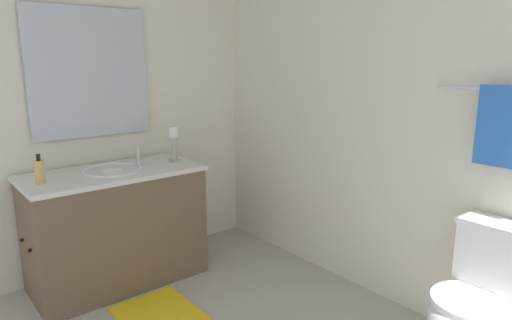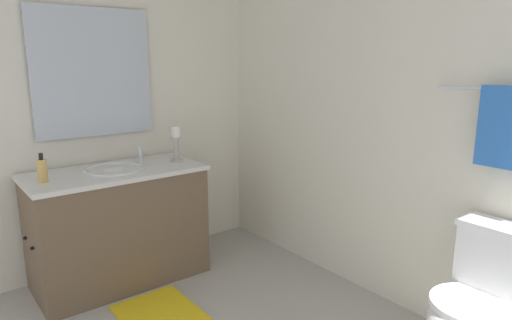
# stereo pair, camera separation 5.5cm
# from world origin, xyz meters

# --- Properties ---
(wall_back) EXTENTS (2.89, 0.04, 2.45)m
(wall_back) POSITION_xyz_m (0.00, 1.42, 1.23)
(wall_back) COLOR silver
(wall_back) RESTS_ON ground
(wall_left) EXTENTS (0.04, 2.84, 2.45)m
(wall_left) POSITION_xyz_m (-1.44, 0.00, 1.23)
(wall_left) COLOR silver
(wall_left) RESTS_ON ground
(vanity_cabinet) EXTENTS (0.58, 1.16, 0.80)m
(vanity_cabinet) POSITION_xyz_m (-1.12, 0.14, 0.40)
(vanity_cabinet) COLOR brown
(vanity_cabinet) RESTS_ON ground
(sink_basin) EXTENTS (0.40, 0.40, 0.24)m
(sink_basin) POSITION_xyz_m (-1.12, 0.14, 0.77)
(sink_basin) COLOR white
(sink_basin) RESTS_ON vanity_cabinet
(mirror) EXTENTS (0.02, 0.83, 0.88)m
(mirror) POSITION_xyz_m (-1.40, 0.14, 1.44)
(mirror) COLOR silver
(candle_holder_tall) EXTENTS (0.09, 0.09, 0.26)m
(candle_holder_tall) POSITION_xyz_m (-1.10, 0.60, 0.94)
(candle_holder_tall) COLOR #B7B2A5
(candle_holder_tall) RESTS_ON vanity_cabinet
(soap_bottle) EXTENTS (0.06, 0.06, 0.18)m
(soap_bottle) POSITION_xyz_m (-1.09, -0.32, 0.88)
(soap_bottle) COLOR #E5B259
(soap_bottle) RESTS_ON vanity_cabinet
(toilet) EXTENTS (0.39, 0.54, 0.75)m
(toilet) POSITION_xyz_m (0.91, 1.14, 0.37)
(toilet) COLOR white
(toilet) RESTS_ON ground
(towel_near_vanity) EXTENTS (0.28, 0.03, 0.40)m
(towel_near_vanity) POSITION_xyz_m (0.86, 1.34, 1.21)
(towel_near_vanity) COLOR blue
(towel_near_vanity) RESTS_ON towel_bar
(bath_mat) EXTENTS (0.60, 0.44, 0.02)m
(bath_mat) POSITION_xyz_m (-0.49, 0.14, 0.01)
(bath_mat) COLOR yellow
(bath_mat) RESTS_ON ground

